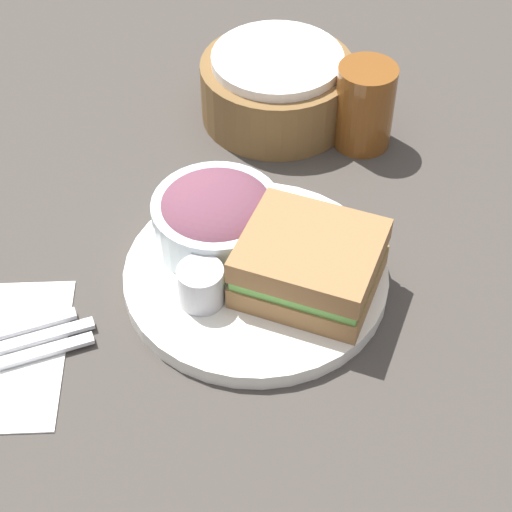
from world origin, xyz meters
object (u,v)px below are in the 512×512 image
plate (256,276)px  dressing_cup (201,285)px  drink_glass (365,106)px  sandwich (310,263)px  bread_basket (277,87)px  salad_bowl (217,216)px

plate → dressing_cup: 0.07m
plate → drink_glass: (0.14, 0.22, 0.04)m
drink_glass → dressing_cup: bearing=-126.1°
sandwich → bread_basket: 0.30m
plate → dressing_cup: dressing_cup is taller
drink_glass → plate: bearing=-121.3°
salad_bowl → bread_basket: bearing=72.1°
salad_bowl → bread_basket: 0.25m
salad_bowl → dressing_cup: (-0.02, -0.08, -0.01)m
dressing_cup → drink_glass: (0.19, 0.26, 0.01)m
salad_bowl → drink_glass: (0.17, 0.18, 0.00)m
bread_basket → plate: bearing=-97.6°
drink_glass → bread_basket: drink_glass is taller
salad_bowl → dressing_cup: size_ratio=2.91×
salad_bowl → bread_basket: size_ratio=0.71×
plate → bread_basket: (0.04, 0.28, 0.03)m
salad_bowl → sandwich: bearing=-37.7°
sandwich → drink_glass: (0.08, 0.24, 0.00)m
dressing_cup → bread_basket: bearing=73.9°
salad_bowl → bread_basket: bread_basket is taller
salad_bowl → drink_glass: drink_glass is taller
sandwich → drink_glass: drink_glass is taller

